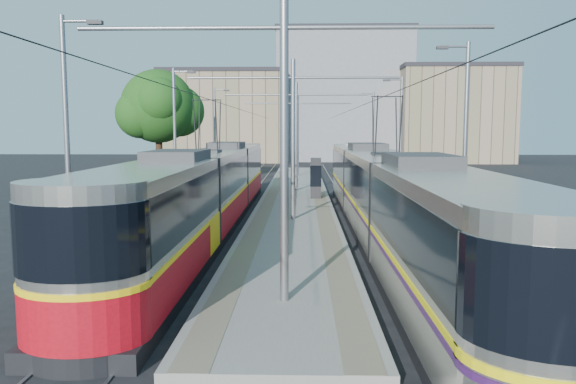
{
  "coord_description": "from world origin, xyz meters",
  "views": [
    {
      "loc": [
        0.41,
        -16.7,
        4.26
      ],
      "look_at": [
        -0.2,
        7.17,
        1.6
      ],
      "focal_mm": 35.0,
      "sensor_mm": 36.0,
      "label": 1
    }
  ],
  "objects": [
    {
      "name": "tram_right",
      "position": [
        3.6,
        4.77,
        1.86
      ],
      "size": [
        2.43,
        31.08,
        5.5
      ],
      "color": "black",
      "rests_on": "ground"
    },
    {
      "name": "tram_left",
      "position": [
        -3.6,
        7.05,
        1.71
      ],
      "size": [
        2.43,
        29.47,
        5.5
      ],
      "color": "black",
      "rests_on": "ground"
    },
    {
      "name": "street_lamps",
      "position": [
        -0.0,
        21.0,
        4.18
      ],
      "size": [
        15.18,
        38.22,
        8.0
      ],
      "color": "slate",
      "rests_on": "ground"
    },
    {
      "name": "tactile_strip_left",
      "position": [
        -1.45,
        17.0,
        0.3
      ],
      "size": [
        0.7,
        50.0,
        0.01
      ],
      "primitive_type": "cube",
      "color": "gray",
      "rests_on": "platform"
    },
    {
      "name": "track_arrow",
      "position": [
        -3.6,
        -3.0,
        0.01
      ],
      "size": [
        1.2,
        5.0,
        0.01
      ],
      "primitive_type": "cube",
      "color": "silver",
      "rests_on": "ground"
    },
    {
      "name": "tree",
      "position": [
        -9.93,
        25.2,
        5.87
      ],
      "size": [
        5.98,
        5.53,
        8.68
      ],
      "color": "#382314",
      "rests_on": "ground"
    },
    {
      "name": "ground",
      "position": [
        0.0,
        0.0,
        0.0
      ],
      "size": [
        160.0,
        160.0,
        0.0
      ],
      "primitive_type": "plane",
      "color": "black",
      "rests_on": "ground"
    },
    {
      "name": "building_left",
      "position": [
        -10.0,
        60.0,
        6.02
      ],
      "size": [
        16.32,
        12.24,
        12.01
      ],
      "color": "gray",
      "rests_on": "ground"
    },
    {
      "name": "rails",
      "position": [
        0.0,
        17.0,
        0.02
      ],
      "size": [
        8.71,
        70.0,
        0.03
      ],
      "color": "gray",
      "rests_on": "ground"
    },
    {
      "name": "tactile_strip_right",
      "position": [
        1.45,
        17.0,
        0.3
      ],
      "size": [
        0.7,
        50.0,
        0.01
      ],
      "primitive_type": "cube",
      "color": "gray",
      "rests_on": "platform"
    },
    {
      "name": "platform",
      "position": [
        0.0,
        17.0,
        0.15
      ],
      "size": [
        4.0,
        50.0,
        0.3
      ],
      "primitive_type": "cube",
      "color": "gray",
      "rests_on": "ground"
    },
    {
      "name": "building_centre",
      "position": [
        6.0,
        64.0,
        8.88
      ],
      "size": [
        18.36,
        14.28,
        17.75
      ],
      "color": "gray",
      "rests_on": "ground"
    },
    {
      "name": "building_right",
      "position": [
        20.0,
        58.0,
        6.22
      ],
      "size": [
        14.28,
        10.2,
        12.43
      ],
      "color": "gray",
      "rests_on": "ground"
    },
    {
      "name": "shelter",
      "position": [
        1.2,
        15.9,
        1.51
      ],
      "size": [
        0.68,
        1.07,
        2.31
      ],
      "rotation": [
        0.0,
        0.0,
        -0.03
      ],
      "color": "black",
      "rests_on": "platform"
    },
    {
      "name": "catenary",
      "position": [
        0.0,
        14.15,
        4.52
      ],
      "size": [
        9.2,
        70.0,
        7.0
      ],
      "color": "slate",
      "rests_on": "platform"
    }
  ]
}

